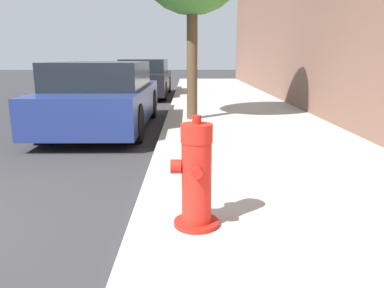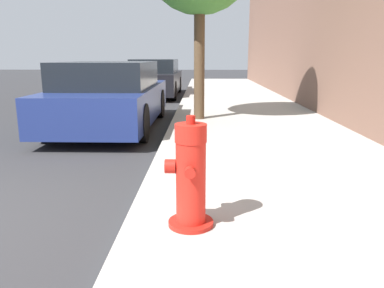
% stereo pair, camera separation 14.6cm
% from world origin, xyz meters
% --- Properties ---
extents(sidewalk_slab, '(3.34, 40.00, 0.15)m').
position_xyz_m(sidewalk_slab, '(3.53, 0.00, 0.08)').
color(sidewalk_slab, '#A8A59E').
rests_on(sidewalk_slab, ground_plane).
extents(fire_hydrant, '(0.38, 0.37, 0.88)m').
position_xyz_m(fire_hydrant, '(2.40, -0.02, 0.55)').
color(fire_hydrant, red).
rests_on(fire_hydrant, sidewalk_slab).
extents(parked_car_near, '(1.86, 4.42, 1.35)m').
position_xyz_m(parked_car_near, '(0.62, 4.89, 0.66)').
color(parked_car_near, navy).
rests_on(parked_car_near, ground_plane).
extents(parked_car_mid, '(1.70, 4.57, 1.36)m').
position_xyz_m(parked_car_mid, '(0.77, 11.31, 0.67)').
color(parked_car_mid, black).
rests_on(parked_car_mid, ground_plane).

